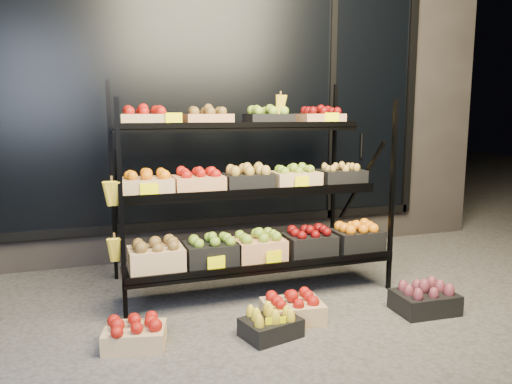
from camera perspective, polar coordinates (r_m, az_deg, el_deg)
name	(u,v)px	position (r m, az deg, el deg)	size (l,w,h in m)	color
ground	(278,314)	(3.62, 2.51, -13.74)	(24.00, 24.00, 0.00)	#514F4C
building	(195,81)	(5.83, -6.99, 12.44)	(6.00, 2.08, 3.50)	#2D2826
display_rack	(250,191)	(3.94, -0.74, 0.10)	(2.18, 1.02, 1.66)	black
tag_floor_a	(276,333)	(3.20, 2.27, -15.78)	(0.13, 0.01, 0.12)	#FFFA00
floor_crate_left	(135,333)	(3.21, -13.69, -15.39)	(0.41, 0.34, 0.19)	tan
floor_crate_midleft	(271,324)	(3.26, 1.70, -14.80)	(0.40, 0.33, 0.18)	black
floor_crate_midright	(293,308)	(3.48, 4.20, -13.06)	(0.42, 0.33, 0.20)	tan
floor_crate_right	(425,299)	(3.81, 18.72, -11.46)	(0.43, 0.33, 0.21)	black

